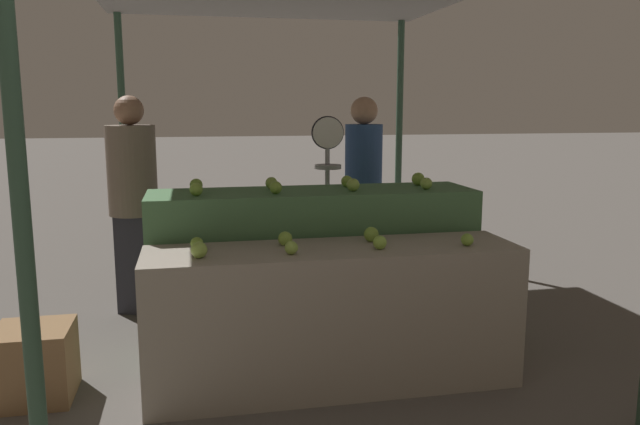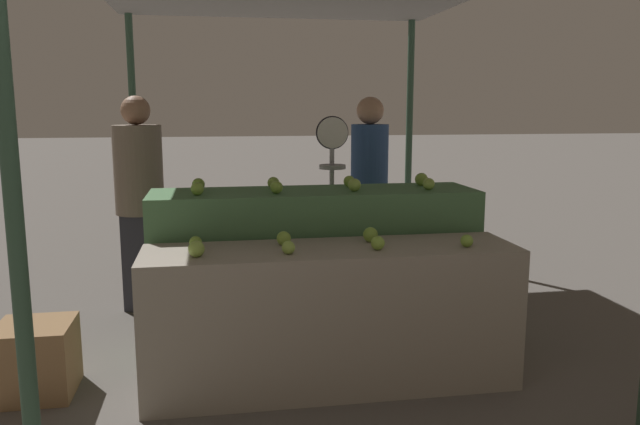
# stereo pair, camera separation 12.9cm
# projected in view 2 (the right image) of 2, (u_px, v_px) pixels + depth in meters

# --- Properties ---
(ground_plane) EXTENTS (60.00, 60.00, 0.00)m
(ground_plane) POSITION_uv_depth(u_px,v_px,m) (331.00, 383.00, 3.64)
(ground_plane) COLOR #59544F
(display_counter_front) EXTENTS (2.11, 0.55, 0.81)m
(display_counter_front) POSITION_uv_depth(u_px,v_px,m) (331.00, 317.00, 3.57)
(display_counter_front) COLOR gray
(display_counter_front) RESTS_ON ground_plane
(display_counter_back) EXTENTS (2.11, 0.55, 1.06)m
(display_counter_back) POSITION_uv_depth(u_px,v_px,m) (315.00, 269.00, 4.13)
(display_counter_back) COLOR #4C7A4C
(display_counter_back) RESTS_ON ground_plane
(apple_front_0) EXTENTS (0.09, 0.09, 0.09)m
(apple_front_0) POSITION_uv_depth(u_px,v_px,m) (196.00, 249.00, 3.27)
(apple_front_0) COLOR #8EB247
(apple_front_0) RESTS_ON display_counter_front
(apple_front_1) EXTENTS (0.07, 0.07, 0.07)m
(apple_front_1) POSITION_uv_depth(u_px,v_px,m) (288.00, 247.00, 3.34)
(apple_front_1) COLOR #8EB247
(apple_front_1) RESTS_ON display_counter_front
(apple_front_2) EXTENTS (0.08, 0.08, 0.08)m
(apple_front_2) POSITION_uv_depth(u_px,v_px,m) (378.00, 243.00, 3.44)
(apple_front_2) COLOR #84AD3D
(apple_front_2) RESTS_ON display_counter_front
(apple_front_3) EXTENTS (0.07, 0.07, 0.07)m
(apple_front_3) POSITION_uv_depth(u_px,v_px,m) (467.00, 241.00, 3.51)
(apple_front_3) COLOR #7AA338
(apple_front_3) RESTS_ON display_counter_front
(apple_front_4) EXTENTS (0.07, 0.07, 0.07)m
(apple_front_4) POSITION_uv_depth(u_px,v_px,m) (196.00, 242.00, 3.46)
(apple_front_4) COLOR #7AA338
(apple_front_4) RESTS_ON display_counter_front
(apple_front_5) EXTENTS (0.08, 0.08, 0.08)m
(apple_front_5) POSITION_uv_depth(u_px,v_px,m) (284.00, 238.00, 3.55)
(apple_front_5) COLOR #84AD3D
(apple_front_5) RESTS_ON display_counter_front
(apple_front_6) EXTENTS (0.09, 0.09, 0.09)m
(apple_front_6) POSITION_uv_depth(u_px,v_px,m) (371.00, 235.00, 3.63)
(apple_front_6) COLOR #7AA338
(apple_front_6) RESTS_ON display_counter_front
(apple_back_0) EXTENTS (0.08, 0.08, 0.08)m
(apple_back_0) POSITION_uv_depth(u_px,v_px,m) (197.00, 189.00, 3.80)
(apple_back_0) COLOR #84AD3D
(apple_back_0) RESTS_ON display_counter_back
(apple_back_1) EXTENTS (0.08, 0.08, 0.08)m
(apple_back_1) POSITION_uv_depth(u_px,v_px,m) (277.00, 187.00, 3.88)
(apple_back_1) COLOR #7AA338
(apple_back_1) RESTS_ON display_counter_back
(apple_back_2) EXTENTS (0.08, 0.08, 0.08)m
(apple_back_2) POSITION_uv_depth(u_px,v_px,m) (354.00, 185.00, 3.98)
(apple_back_2) COLOR #8EB247
(apple_back_2) RESTS_ON display_counter_back
(apple_back_3) EXTENTS (0.08, 0.08, 0.08)m
(apple_back_3) POSITION_uv_depth(u_px,v_px,m) (429.00, 184.00, 4.05)
(apple_back_3) COLOR #8EB247
(apple_back_3) RESTS_ON display_counter_back
(apple_back_4) EXTENTS (0.08, 0.08, 0.08)m
(apple_back_4) POSITION_uv_depth(u_px,v_px,m) (198.00, 184.00, 4.01)
(apple_back_4) COLOR #7AA338
(apple_back_4) RESTS_ON display_counter_back
(apple_back_5) EXTENTS (0.08, 0.08, 0.08)m
(apple_back_5) POSITION_uv_depth(u_px,v_px,m) (273.00, 183.00, 4.11)
(apple_back_5) COLOR #8EB247
(apple_back_5) RESTS_ON display_counter_back
(apple_back_6) EXTENTS (0.08, 0.08, 0.08)m
(apple_back_6) POSITION_uv_depth(u_px,v_px,m) (349.00, 181.00, 4.19)
(apple_back_6) COLOR #84AD3D
(apple_back_6) RESTS_ON display_counter_back
(apple_back_7) EXTENTS (0.09, 0.09, 0.09)m
(apple_back_7) POSITION_uv_depth(u_px,v_px,m) (421.00, 179.00, 4.26)
(apple_back_7) COLOR #84AD3D
(apple_back_7) RESTS_ON display_counter_back
(produce_scale) EXTENTS (0.25, 0.20, 1.52)m
(produce_scale) POSITION_uv_depth(u_px,v_px,m) (332.00, 174.00, 4.70)
(produce_scale) COLOR #99999E
(produce_scale) RESTS_ON ground_plane
(person_vendor_at_scale) EXTENTS (0.38, 0.38, 1.67)m
(person_vendor_at_scale) POSITION_uv_depth(u_px,v_px,m) (369.00, 182.00, 5.09)
(person_vendor_at_scale) COLOR #2D2D38
(person_vendor_at_scale) RESTS_ON ground_plane
(person_customer_left) EXTENTS (0.48, 0.48, 1.67)m
(person_customer_left) POSITION_uv_depth(u_px,v_px,m) (139.00, 190.00, 4.78)
(person_customer_left) COLOR #2D2D38
(person_customer_left) RESTS_ON ground_plane
(wooden_crate_side) EXTENTS (0.41, 0.41, 0.41)m
(wooden_crate_side) POSITION_uv_depth(u_px,v_px,m) (36.00, 359.00, 3.48)
(wooden_crate_side) COLOR olive
(wooden_crate_side) RESTS_ON ground_plane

